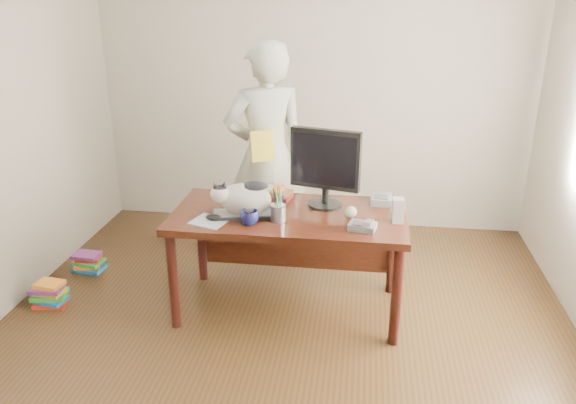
# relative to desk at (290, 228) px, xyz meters

# --- Properties ---
(room) EXTENTS (4.50, 4.50, 4.50)m
(room) POSITION_rel_desk_xyz_m (0.00, -0.68, 0.75)
(room) COLOR black
(room) RESTS_ON ground
(desk) EXTENTS (1.60, 0.80, 0.75)m
(desk) POSITION_rel_desk_xyz_m (0.00, 0.00, 0.00)
(desk) COLOR black
(desk) RESTS_ON ground
(keyboard) EXTENTS (0.49, 0.27, 0.03)m
(keyboard) POSITION_rel_desk_xyz_m (-0.28, -0.17, 0.16)
(keyboard) COLOR black
(keyboard) RESTS_ON desk
(cat) EXTENTS (0.45, 0.30, 0.26)m
(cat) POSITION_rel_desk_xyz_m (-0.30, -0.17, 0.28)
(cat) COLOR silver
(cat) RESTS_ON keyboard
(monitor) EXTENTS (0.49, 0.30, 0.56)m
(monitor) POSITION_rel_desk_xyz_m (0.23, 0.07, 0.46)
(monitor) COLOR black
(monitor) RESTS_ON desk
(pen_cup) EXTENTS (0.13, 0.13, 0.26)m
(pen_cup) POSITION_rel_desk_xyz_m (-0.05, -0.22, 0.22)
(pen_cup) COLOR gray
(pen_cup) RESTS_ON desk
(mousepad) EXTENTS (0.28, 0.26, 0.01)m
(mousepad) POSITION_rel_desk_xyz_m (-0.50, -0.30, 0.15)
(mousepad) COLOR silver
(mousepad) RESTS_ON desk
(mouse) EXTENTS (0.12, 0.09, 0.04)m
(mouse) POSITION_rel_desk_xyz_m (-0.48, -0.28, 0.17)
(mouse) COLOR black
(mouse) RESTS_ON mousepad
(coffee_mug) EXTENTS (0.17, 0.17, 0.10)m
(coffee_mug) POSITION_rel_desk_xyz_m (-0.23, -0.31, 0.20)
(coffee_mug) COLOR black
(coffee_mug) RESTS_ON desk
(phone) EXTENTS (0.19, 0.16, 0.08)m
(phone) POSITION_rel_desk_xyz_m (0.51, -0.29, 0.17)
(phone) COLOR slate
(phone) RESTS_ON desk
(speaker) EXTENTS (0.08, 0.09, 0.17)m
(speaker) POSITION_rel_desk_xyz_m (0.73, -0.14, 0.23)
(speaker) COLOR #A9A9AC
(speaker) RESTS_ON desk
(baseball) EXTENTS (0.08, 0.08, 0.08)m
(baseball) POSITION_rel_desk_xyz_m (0.42, -0.10, 0.19)
(baseball) COLOR white
(baseball) RESTS_ON desk
(book_stack) EXTENTS (0.25, 0.21, 0.08)m
(book_stack) POSITION_rel_desk_xyz_m (-0.13, 0.19, 0.18)
(book_stack) COLOR #451216
(book_stack) RESTS_ON desk
(calculator) EXTENTS (0.16, 0.20, 0.06)m
(calculator) POSITION_rel_desk_xyz_m (0.63, 0.20, 0.17)
(calculator) COLOR slate
(calculator) RESTS_ON desk
(person) EXTENTS (0.79, 0.67, 1.85)m
(person) POSITION_rel_desk_xyz_m (-0.29, 0.68, 0.32)
(person) COLOR silver
(person) RESTS_ON ground
(held_book) EXTENTS (0.20, 0.16, 0.24)m
(held_book) POSITION_rel_desk_xyz_m (-0.29, 0.51, 0.45)
(held_book) COLOR gold
(held_book) RESTS_ON person
(book_pile_a) EXTENTS (0.27, 0.22, 0.18)m
(book_pile_a) POSITION_rel_desk_xyz_m (-1.75, -0.28, -0.51)
(book_pile_a) COLOR red
(book_pile_a) RESTS_ON ground
(book_pile_b) EXTENTS (0.26, 0.20, 0.15)m
(book_pile_b) POSITION_rel_desk_xyz_m (-1.72, 0.27, -0.53)
(book_pile_b) COLOR #1B5FA7
(book_pile_b) RESTS_ON ground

